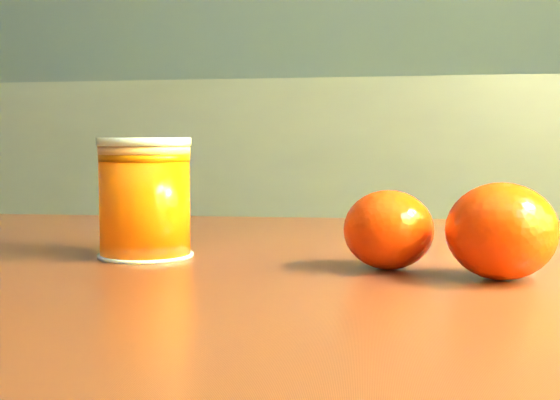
# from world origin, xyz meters

# --- Properties ---
(kitchen_counter) EXTENTS (3.15, 0.60, 0.90)m
(kitchen_counter) POSITION_xyz_m (0.00, 1.45, 0.45)
(kitchen_counter) COLOR #54555A
(kitchen_counter) RESTS_ON ground
(juice_glass) EXTENTS (0.07, 0.07, 0.09)m
(juice_glass) POSITION_xyz_m (0.58, 0.33, 0.75)
(juice_glass) COLOR #E44E04
(juice_glass) RESTS_ON table
(orange_front) EXTENTS (0.07, 0.07, 0.05)m
(orange_front) POSITION_xyz_m (0.76, 0.31, 0.73)
(orange_front) COLOR #FF3405
(orange_front) RESTS_ON table
(orange_back) EXTENTS (0.08, 0.08, 0.06)m
(orange_back) POSITION_xyz_m (0.83, 0.29, 0.74)
(orange_back) COLOR #FF3405
(orange_back) RESTS_ON table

